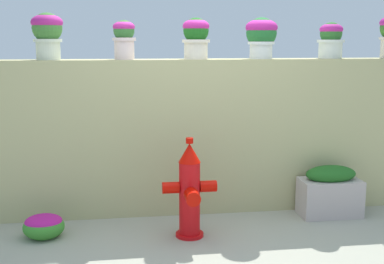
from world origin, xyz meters
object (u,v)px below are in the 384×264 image
Objects in this scene: potted_plant_4 at (261,34)px; fire_hydrant at (190,192)px; potted_plant_2 at (124,37)px; potted_plant_3 at (196,35)px; potted_plant_5 at (331,38)px; planter_box at (330,192)px; potted_plant_1 at (47,31)px; flower_bush_left at (44,225)px.

fire_hydrant is (-0.86, -0.77, -1.44)m from potted_plant_4.
potted_plant_2 is 0.94× the size of potted_plant_3.
planter_box is (-0.11, -0.42, -1.57)m from potted_plant_5.
potted_plant_1 is 1.48m from potted_plant_3.
potted_plant_5 is 2.29m from fire_hydrant.
flower_bush_left is at bearing -142.71° from potted_plant_2.
potted_plant_4 is at bearing 1.68° from potted_plant_3.
potted_plant_2 is 0.63× the size of planter_box.
potted_plant_1 is 1.10× the size of potted_plant_3.
fire_hydrant is at bearing -166.14° from planter_box.
fire_hydrant reaches higher than flower_bush_left.
potted_plant_1 is at bearing 86.23° from flower_bush_left.
potted_plant_4 reaches higher than fire_hydrant.
potted_plant_1 is 2.17m from potted_plant_4.
flower_bush_left is (-2.21, -0.61, -1.75)m from potted_plant_4.
potted_plant_1 is 2.94m from potted_plant_5.
fire_hydrant is 1.50× the size of planter_box.
planter_box reaches higher than flower_bush_left.
potted_plant_5 reaches higher than flower_bush_left.
potted_plant_2 is at bearing -0.06° from potted_plant_1.
potted_plant_3 is 0.98× the size of potted_plant_4.
potted_plant_5 is 0.61× the size of planter_box.
potted_plant_2 is at bearing 126.42° from fire_hydrant.
potted_plant_1 is at bearing -179.69° from potted_plant_4.
potted_plant_5 is at bearing 0.97° from potted_plant_2.
potted_plant_1 is at bearing 149.79° from fire_hydrant.
potted_plant_3 is at bearing -178.26° from potted_plant_5.
potted_plant_1 reaches higher than planter_box.
flower_bush_left is (-1.51, -0.59, -1.74)m from potted_plant_3.
flower_bush_left is 2.89m from planter_box.
flower_bush_left is at bearing -167.97° from potted_plant_5.
potted_plant_4 reaches higher than flower_bush_left.
potted_plant_1 is 2.10m from fire_hydrant.
potted_plant_3 reaches higher than planter_box.
potted_plant_2 is 1.42m from potted_plant_4.
fire_hydrant is at bearing -102.54° from potted_plant_3.
potted_plant_1 reaches higher than potted_plant_5.
potted_plant_5 is (2.20, 0.04, -0.02)m from potted_plant_2.
flower_bush_left is at bearing -158.69° from potted_plant_3.
fire_hydrant is at bearing -30.21° from potted_plant_1.
planter_box is (2.83, -0.38, -1.64)m from potted_plant_1.
potted_plant_3 is 0.45× the size of fire_hydrant.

